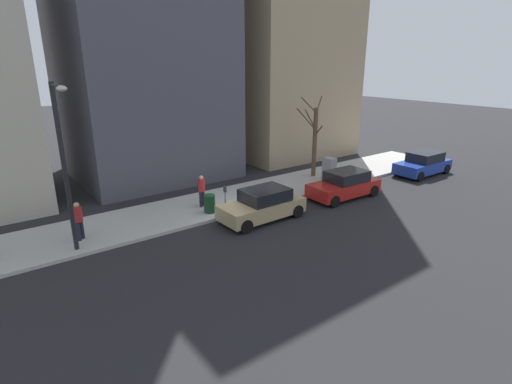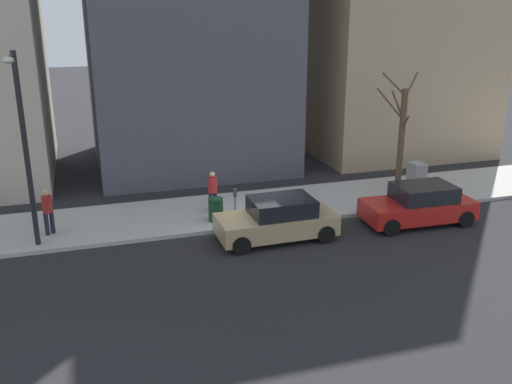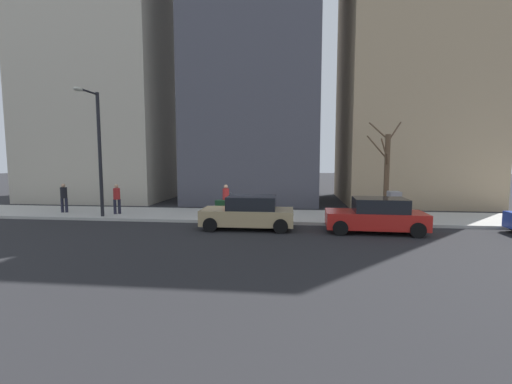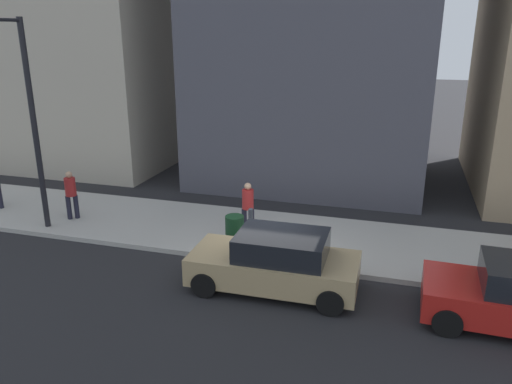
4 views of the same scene
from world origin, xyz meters
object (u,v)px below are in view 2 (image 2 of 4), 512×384
at_px(parking_meter, 235,202).
at_px(pedestrian_near_meter, 213,189).
at_px(utility_box, 416,180).
at_px(streetlamp, 23,136).
at_px(bare_tree, 401,134).
at_px(pedestrian_midblock, 48,209).
at_px(parked_car_red, 419,205).
at_px(trash_bin, 216,210).
at_px(parked_car_tan, 278,220).

bearing_deg(parking_meter, pedestrian_near_meter, 20.40).
relative_size(utility_box, streetlamp, 0.22).
relative_size(bare_tree, pedestrian_midblock, 3.06).
bearing_deg(parked_car_red, utility_box, -27.91).
xyz_separation_m(parked_car_red, bare_tree, (3.87, -1.36, 1.80)).
distance_m(pedestrian_near_meter, pedestrian_midblock, 6.11).
height_order(utility_box, trash_bin, utility_box).
bearing_deg(bare_tree, pedestrian_near_meter, 95.05).
bearing_deg(pedestrian_near_meter, parked_car_red, 127.97).
bearing_deg(pedestrian_midblock, parking_meter, 131.94).
distance_m(parked_car_tan, streetlamp, 8.89).
distance_m(trash_bin, pedestrian_midblock, 6.02).
distance_m(utility_box, pedestrian_midblock, 14.87).
bearing_deg(utility_box, parking_meter, 95.88).
height_order(parked_car_tan, streetlamp, streetlamp).
height_order(parked_car_red, trash_bin, parked_car_red).
bearing_deg(streetlamp, utility_box, -86.18).
bearing_deg(streetlamp, parking_meter, -88.63).
distance_m(parked_car_red, bare_tree, 4.48).
bearing_deg(parked_car_tan, streetlamp, 79.47).
height_order(parked_car_tan, parking_meter, parked_car_tan).
xyz_separation_m(parked_car_tan, trash_bin, (2.01, 1.78, -0.14)).
height_order(trash_bin, pedestrian_near_meter, pedestrian_near_meter).
height_order(parked_car_tan, utility_box, utility_box).
xyz_separation_m(parked_car_tan, parking_meter, (1.56, 1.14, 0.24)).
height_order(streetlamp, pedestrian_midblock, streetlamp).
bearing_deg(parking_meter, trash_bin, 54.84).
relative_size(parked_car_red, pedestrian_near_meter, 2.56).
bearing_deg(pedestrian_midblock, streetlamp, 31.09).
height_order(parking_meter, utility_box, utility_box).
bearing_deg(bare_tree, streetlamp, 98.77).
relative_size(streetlamp, trash_bin, 7.22).
distance_m(parked_car_tan, pedestrian_midblock, 8.16).
bearing_deg(pedestrian_near_meter, parking_meter, 81.36).
height_order(streetlamp, pedestrian_near_meter, streetlamp).
bearing_deg(parked_car_tan, parked_car_red, -92.24).
relative_size(parking_meter, pedestrian_midblock, 0.81).
bearing_deg(pedestrian_midblock, parked_car_red, 128.90).
bearing_deg(parking_meter, streetlamp, 91.37).
relative_size(parking_meter, pedestrian_near_meter, 0.81).
distance_m(bare_tree, pedestrian_near_meter, 8.84).
bearing_deg(trash_bin, parking_meter, -125.16).
distance_m(streetlamp, trash_bin, 7.25).
xyz_separation_m(trash_bin, pedestrian_midblock, (0.49, 5.98, 0.49)).
relative_size(trash_bin, pedestrian_midblock, 0.54).
height_order(parked_car_red, parking_meter, parked_car_red).
xyz_separation_m(parked_car_tan, pedestrian_near_meter, (2.97, 1.66, 0.35)).
relative_size(parked_car_red, pedestrian_midblock, 2.56).
xyz_separation_m(streetlamp, trash_bin, (0.62, -6.36, -3.42)).
xyz_separation_m(parked_car_red, pedestrian_near_meter, (3.11, 7.32, 0.35)).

